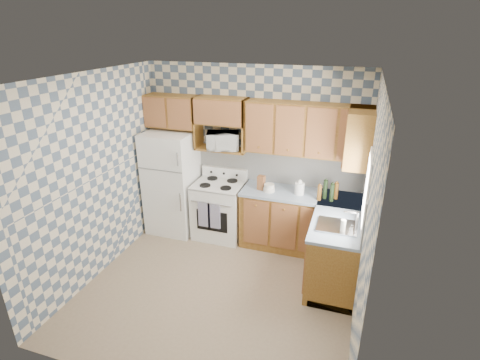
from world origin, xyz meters
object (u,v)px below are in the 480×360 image
stove_body (219,210)px  electric_kettle (300,189)px  refrigerator (172,182)px  microwave (223,141)px

stove_body → electric_kettle: size_ratio=5.11×
refrigerator → electric_kettle: (2.07, 0.01, 0.17)m
refrigerator → microwave: bearing=9.1°
refrigerator → microwave: 1.13m
stove_body → electric_kettle: (1.26, -0.01, 0.56)m
refrigerator → stove_body: size_ratio=1.87×
microwave → electric_kettle: microwave is taller
microwave → electric_kettle: size_ratio=2.74×
refrigerator → electric_kettle: size_ratio=9.54×
refrigerator → electric_kettle: refrigerator is taller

